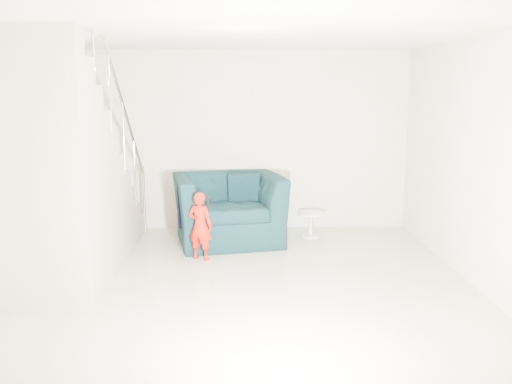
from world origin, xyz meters
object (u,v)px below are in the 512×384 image
at_px(armchair, 228,209).
at_px(side_table, 311,220).
at_px(toddler, 200,226).
at_px(staircase, 67,195).

bearing_deg(armchair, side_table, -1.84).
relative_size(armchair, side_table, 3.89).
bearing_deg(side_table, toddler, -145.36).
distance_m(armchair, toddler, 0.91).
xyz_separation_m(side_table, staircase, (-2.97, -1.61, 0.70)).
relative_size(side_table, staircase, 0.10).
xyz_separation_m(toddler, staircase, (-1.44, -0.56, 0.51)).
height_order(side_table, staircase, staircase).
relative_size(armchair, toddler, 1.67).
bearing_deg(armchair, toddler, -123.27).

